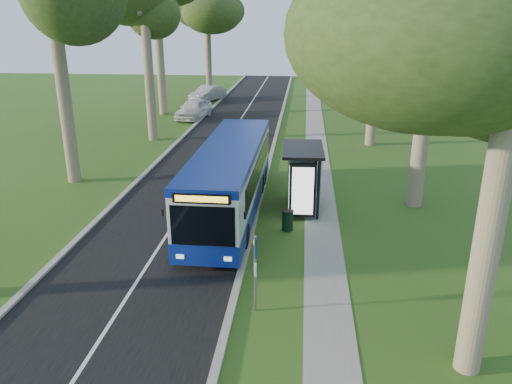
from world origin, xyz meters
TOP-DOWN VIEW (x-y plane):
  - ground at (0.00, 0.00)m, footprint 120.00×120.00m
  - road at (-3.50, 10.00)m, footprint 7.00×100.00m
  - kerb_east at (0.00, 10.00)m, footprint 0.25×100.00m
  - kerb_west at (-7.00, 10.00)m, footprint 0.25×100.00m
  - centre_line at (-3.50, 10.00)m, footprint 0.12×100.00m
  - footpath at (3.00, 10.00)m, footprint 1.50×100.00m
  - bus at (-1.20, 4.18)m, footprint 2.66×12.11m
  - bus_stop_sign at (0.74, -3.87)m, footprint 0.13×0.36m
  - bus_shelter at (2.22, 4.69)m, footprint 1.93×3.47m
  - litter_bin at (1.51, 2.42)m, footprint 0.51×0.51m
  - car_white at (-7.71, 26.20)m, footprint 2.84×5.31m
  - car_silver at (-8.24, 35.66)m, footprint 3.51×5.24m

SIDE VIEW (x-z plane):
  - ground at x=0.00m, z-range 0.00..0.00m
  - road at x=-3.50m, z-range 0.00..0.02m
  - footpath at x=3.00m, z-range 0.00..0.02m
  - centre_line at x=-3.50m, z-range 0.02..0.02m
  - kerb_east at x=0.00m, z-range 0.00..0.12m
  - kerb_west at x=-7.00m, z-range 0.00..0.12m
  - litter_bin at x=1.51m, z-range 0.01..0.90m
  - car_silver at x=-8.24m, z-range 0.00..1.63m
  - car_white at x=-7.71m, z-range 0.00..1.72m
  - bus_stop_sign at x=0.74m, z-range 0.31..2.86m
  - bus at x=-1.20m, z-range 0.06..3.26m
  - bus_shelter at x=2.22m, z-range 0.62..3.56m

